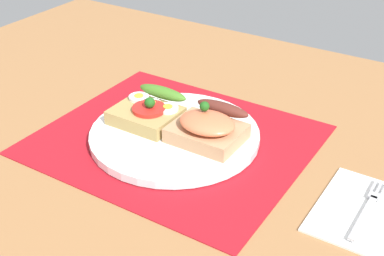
# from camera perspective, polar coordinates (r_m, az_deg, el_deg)

# --- Properties ---
(ground_plane) EXTENTS (1.20, 0.90, 0.03)m
(ground_plane) POSITION_cam_1_polar(r_m,az_deg,el_deg) (0.78, -1.86, -2.31)
(ground_plane) COLOR #9D6B3F
(placemat) EXTENTS (0.38, 0.33, 0.00)m
(placemat) POSITION_cam_1_polar(r_m,az_deg,el_deg) (0.77, -1.88, -1.22)
(placemat) COLOR #A3131E
(placemat) RESTS_ON ground_plane
(plate) EXTENTS (0.25, 0.25, 0.01)m
(plate) POSITION_cam_1_polar(r_m,az_deg,el_deg) (0.77, -1.89, -0.74)
(plate) COLOR white
(plate) RESTS_ON placemat
(sandwich_egg_tomato) EXTENTS (0.10, 0.09, 0.04)m
(sandwich_egg_tomato) POSITION_cam_1_polar(r_m,az_deg,el_deg) (0.79, -4.62, 1.91)
(sandwich_egg_tomato) COLOR tan
(sandwich_egg_tomato) RESTS_ON plate
(sandwich_salmon) EXTENTS (0.10, 0.09, 0.06)m
(sandwich_salmon) POSITION_cam_1_polar(r_m,az_deg,el_deg) (0.74, 1.81, 0.14)
(sandwich_salmon) COLOR tan
(sandwich_salmon) RESTS_ON plate
(napkin) EXTENTS (0.13, 0.15, 0.01)m
(napkin) POSITION_cam_1_polar(r_m,az_deg,el_deg) (0.67, 18.87, -8.75)
(napkin) COLOR white
(napkin) RESTS_ON ground_plane
(fork) EXTENTS (0.02, 0.13, 0.00)m
(fork) POSITION_cam_1_polar(r_m,az_deg,el_deg) (0.67, 18.59, -8.09)
(fork) COLOR #B7B7BC
(fork) RESTS_ON napkin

